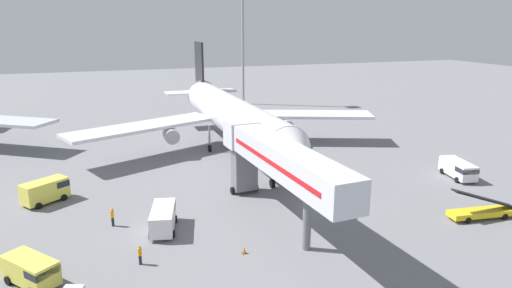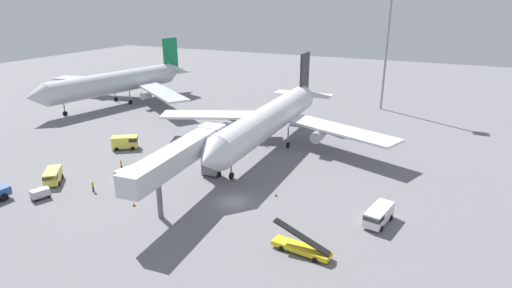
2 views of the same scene
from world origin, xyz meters
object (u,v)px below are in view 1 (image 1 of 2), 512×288
Objects in this scene: airplane_at_gate at (230,114)px; safety_cone_alpha at (244,250)px; service_van_near_right at (459,169)px; service_van_mid_center at (46,190)px; ground_crew_worker_foreground at (112,217)px; service_van_far_center at (32,270)px; apron_light_mast at (243,16)px; safety_cone_bravo at (348,185)px; ground_crew_worker_midground at (140,254)px; service_van_outer_right at (163,217)px; belt_loader_truck at (482,211)px; jet_bridge at (274,158)px.

airplane_at_gate is 31.10m from safety_cone_alpha.
service_van_near_right is at bearing -41.56° from airplane_at_gate.
airplane_at_gate reaches higher than service_van_mid_center.
ground_crew_worker_foreground is at bearing -179.58° from service_van_near_right.
service_van_far_center is 0.16× the size of apron_light_mast.
service_van_mid_center is at bearing 168.89° from safety_cone_bravo.
service_van_far_center is 7.65m from ground_crew_worker_midground.
apron_light_mast reaches higher than service_van_outer_right.
airplane_at_gate is 88.08× the size of safety_cone_bravo.
safety_cone_bravo is at bearing 123.95° from belt_loader_truck.
belt_loader_truck is (16.74, -30.66, -4.83)m from airplane_at_gate.
jet_bridge is 38.88× the size of safety_cone_alpha.
safety_cone_alpha is (-7.26, -29.77, -5.31)m from airplane_at_gate.
ground_crew_worker_midground reaches higher than safety_cone_bravo.
ground_crew_worker_midground is at bearing -157.99° from safety_cone_bravo.
safety_cone_alpha is at bearing -163.17° from service_van_near_right.
belt_loader_truck is 1.28× the size of service_van_outer_right.
service_van_far_center is at bearing -162.29° from safety_cone_bravo.
jet_bridge reaches higher than ground_crew_worker_midground.
service_van_outer_right is at bearing 130.69° from safety_cone_alpha.
safety_cone_alpha is (-30.45, -9.21, -0.92)m from service_van_near_right.
airplane_at_gate reaches higher than safety_cone_bravo.
service_van_near_right is at bearing 16.83° from safety_cone_alpha.
safety_cone_alpha is (15.93, -0.63, -0.90)m from service_van_far_center.
jet_bridge is 21.04m from belt_loader_truck.
service_van_outer_right reaches higher than ground_crew_worker_foreground.
belt_loader_truck reaches higher than ground_crew_worker_foreground.
apron_light_mast is (20.96, 67.53, 19.75)m from safety_cone_alpha.
service_van_outer_right is at bearing 173.52° from jet_bridge.
service_van_near_right is at bearing -6.54° from safety_cone_bravo.
service_van_outer_right is at bearing 30.51° from service_van_far_center.
service_van_near_right is 3.11× the size of ground_crew_worker_foreground.
service_van_outer_right is 69.08m from apron_light_mast.
apron_light_mast is at bearing 66.26° from ground_crew_worker_midground.
service_van_mid_center is 18.28m from ground_crew_worker_midground.
service_van_outer_right is at bearing 165.76° from belt_loader_truck.
airplane_at_gate reaches higher than safety_cone_alpha.
ground_crew_worker_foreground is at bearing 55.04° from service_van_far_center.
apron_light_mast is (4.87, 56.67, 19.76)m from safety_cone_bravo.
airplane_at_gate is at bearing 115.04° from safety_cone_bravo.
service_van_outer_right reaches higher than safety_cone_bravo.
service_van_far_center is 15.97m from safety_cone_alpha.
ground_crew_worker_foreground reaches higher than safety_cone_alpha.
service_van_mid_center is at bearing -126.77° from apron_light_mast.
service_van_far_center is at bearing -177.25° from ground_crew_worker_midground.
airplane_at_gate is 24.45m from jet_bridge.
service_van_outer_right is (-36.17, -2.56, 0.03)m from service_van_near_right.
apron_light_mast is at bearing 70.06° from airplane_at_gate.
jet_bridge is at bearing 49.27° from safety_cone_alpha.
service_van_mid_center is (-21.29, 11.81, -4.86)m from jet_bridge.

